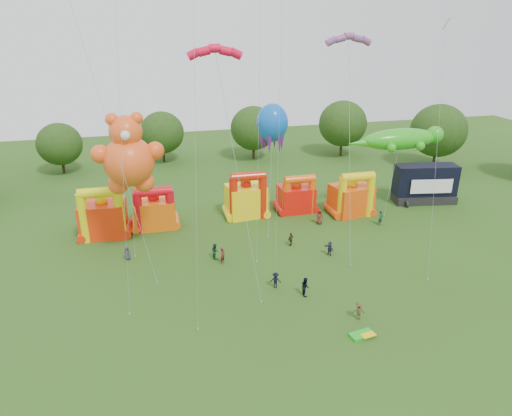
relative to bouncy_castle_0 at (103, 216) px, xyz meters
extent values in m
plane|color=#274B15|center=(16.62, -27.93, -2.45)|extent=(160.00, 160.00, 0.00)
cylinder|color=#352314|center=(53.73, 14.90, -0.59)|extent=(0.44, 0.44, 3.72)
ellipsoid|color=#213D12|center=(53.73, 14.90, 3.96)|extent=(9.30, 9.30, 8.89)
cylinder|color=#352314|center=(40.99, 25.44, -0.69)|extent=(0.44, 0.44, 3.51)
ellipsoid|color=#213D12|center=(40.99, 25.44, 3.60)|extent=(8.77, 8.78, 8.39)
cylinder|color=#352314|center=(24.54, 27.17, -0.80)|extent=(0.44, 0.44, 3.30)
ellipsoid|color=#213D12|center=(24.54, 27.17, 3.23)|extent=(8.25, 8.25, 7.88)
cylinder|color=#352314|center=(8.41, 29.15, -0.90)|extent=(0.44, 0.44, 3.09)
ellipsoid|color=#213D12|center=(8.41, 29.15, 2.87)|extent=(7.73, 7.72, 7.38)
cylinder|color=#352314|center=(-8.17, 26.35, -1.01)|extent=(0.44, 0.44, 2.88)
ellipsoid|color=#213D12|center=(-8.17, 26.35, 2.51)|extent=(7.20, 7.20, 6.88)
cube|color=red|center=(0.00, 0.28, -0.40)|extent=(5.43, 4.52, 4.10)
cylinder|color=yellow|center=(-1.97, -1.18, 0.48)|extent=(1.11, 1.11, 5.86)
cylinder|color=yellow|center=(1.97, -1.18, 0.48)|extent=(1.11, 1.11, 5.86)
cylinder|color=yellow|center=(0.00, -1.18, 3.41)|extent=(4.50, 1.17, 1.17)
sphere|color=yellow|center=(0.00, 0.28, 1.96)|extent=(1.40, 1.40, 1.40)
cube|color=orange|center=(5.93, 1.32, -0.68)|extent=(4.97, 4.03, 3.53)
cylinder|color=red|center=(4.04, -0.09, 0.07)|extent=(1.07, 1.07, 5.05)
cylinder|color=red|center=(7.83, -0.09, 0.07)|extent=(1.07, 1.07, 5.05)
cylinder|color=red|center=(5.93, -0.09, 2.60)|extent=(4.32, 1.12, 1.12)
sphere|color=red|center=(5.93, 1.32, 1.38)|extent=(1.40, 1.40, 1.40)
cube|color=yellow|center=(17.59, 2.06, -0.43)|extent=(5.19, 4.33, 4.03)
cylinder|color=red|center=(15.71, 0.66, 0.43)|extent=(1.06, 1.06, 5.76)
cylinder|color=red|center=(19.46, 0.66, 0.43)|extent=(1.06, 1.06, 5.76)
cylinder|color=red|center=(17.59, 0.66, 3.31)|extent=(4.27, 1.11, 1.11)
sphere|color=red|center=(17.59, 2.06, 1.88)|extent=(1.40, 1.40, 1.40)
cube|color=red|center=(24.40, 2.04, -0.76)|extent=(4.49, 3.60, 3.38)
cylinder|color=#F5550D|center=(22.66, 0.75, -0.04)|extent=(0.98, 0.98, 4.83)
cylinder|color=#F5550D|center=(26.15, 0.75, -0.04)|extent=(0.98, 0.98, 4.83)
cylinder|color=#F5550D|center=(24.40, 0.75, 2.38)|extent=(3.98, 1.03, 1.03)
sphere|color=#F5550D|center=(24.40, 2.04, 1.23)|extent=(1.40, 1.40, 1.40)
cube|color=#EF4C0C|center=(31.13, -0.50, -0.52)|extent=(5.57, 4.79, 3.85)
cylinder|color=yellow|center=(29.22, -1.93, 0.30)|extent=(1.08, 1.08, 5.50)
cylinder|color=yellow|center=(33.05, -1.93, 0.30)|extent=(1.08, 1.08, 5.50)
cylinder|color=yellow|center=(31.13, -1.93, 3.05)|extent=(4.37, 1.13, 1.13)
sphere|color=yellow|center=(31.13, -0.50, 1.70)|extent=(1.40, 1.40, 1.40)
cube|color=black|center=(42.86, 0.75, -1.90)|extent=(8.81, 4.47, 1.10)
cube|color=black|center=(42.86, 0.95, 0.75)|extent=(8.75, 4.07, 4.21)
cube|color=white|center=(42.86, -0.67, 0.33)|extent=(5.74, 1.02, 1.98)
cylinder|color=black|center=(39.50, -0.51, -2.05)|extent=(0.30, 0.90, 0.90)
cylinder|color=black|center=(46.23, -0.51, -2.05)|extent=(0.30, 0.90, 0.90)
sphere|color=#FC561C|center=(3.91, -6.82, 8.42)|extent=(4.99, 4.99, 4.99)
sphere|color=#FC561C|center=(3.91, -6.82, 11.37)|extent=(3.17, 3.17, 3.17)
sphere|color=#FC561C|center=(2.78, -6.82, 12.61)|extent=(1.25, 1.25, 1.25)
sphere|color=#FC561C|center=(5.05, -6.82, 12.61)|extent=(1.25, 1.25, 1.25)
sphere|color=#FC561C|center=(1.31, -6.82, 9.33)|extent=(1.81, 1.81, 1.81)
sphere|color=#FC561C|center=(6.52, -6.82, 9.33)|extent=(1.81, 1.81, 1.81)
sphere|color=#FC561C|center=(2.67, -6.82, 6.15)|extent=(2.04, 2.04, 2.04)
sphere|color=#FC561C|center=(5.16, -6.82, 6.15)|extent=(2.04, 2.04, 2.04)
sphere|color=white|center=(3.91, -8.35, 11.37)|extent=(0.91, 0.91, 0.91)
ellipsoid|color=green|center=(37.27, -0.47, 7.18)|extent=(10.22, 3.19, 2.72)
sphere|color=green|center=(42.26, -0.47, 7.48)|extent=(2.20, 2.20, 2.20)
cone|color=green|center=(32.08, -0.47, 6.98)|extent=(3.99, 1.60, 1.60)
sphere|color=green|center=(39.26, 1.13, 6.58)|extent=(1.20, 1.20, 1.20)
sphere|color=green|center=(39.26, -2.07, 6.58)|extent=(1.20, 1.20, 1.20)
sphere|color=green|center=(35.27, 1.13, 6.58)|extent=(1.20, 1.20, 1.20)
sphere|color=green|center=(35.27, -2.07, 6.58)|extent=(1.20, 1.20, 1.20)
ellipsoid|color=blue|center=(21.71, 4.61, 9.00)|extent=(4.09, 4.09, 4.91)
cone|color=#591E8C|center=(23.04, 4.61, 6.75)|extent=(0.92, 0.92, 3.28)
cone|color=#591E8C|center=(22.38, 5.77, 6.75)|extent=(0.92, 0.92, 3.28)
cone|color=#591E8C|center=(21.05, 5.77, 6.75)|extent=(0.92, 0.92, 3.28)
cone|color=#591E8C|center=(20.38, 4.61, 6.75)|extent=(0.92, 0.92, 3.28)
cone|color=#591E8C|center=(21.05, 3.46, 6.75)|extent=(0.92, 0.92, 3.28)
cone|color=#591E8C|center=(22.38, 3.46, 6.75)|extent=(0.92, 0.92, 3.28)
cube|color=silver|center=(33.58, -11.92, 20.98)|extent=(1.02, 1.02, 1.10)
cube|color=green|center=(21.40, -24.39, -2.33)|extent=(2.14, 1.32, 0.24)
cube|color=yellow|center=(21.80, -24.69, -2.19)|extent=(1.28, 0.79, 0.10)
imported|color=#2E2945|center=(2.70, -6.75, -1.69)|extent=(0.80, 0.57, 1.52)
imported|color=#57181D|center=(12.44, -9.94, -1.53)|extent=(0.75, 0.80, 1.83)
imported|color=#163823|center=(11.83, -8.71, -1.57)|extent=(0.83, 0.97, 1.76)
imported|color=black|center=(16.54, -15.76, -1.63)|extent=(1.19, 0.92, 1.63)
imported|color=#363315|center=(20.63, -7.73, -1.64)|extent=(1.01, 0.80, 1.61)
imported|color=#2F2A46|center=(24.02, -10.85, -1.65)|extent=(0.89, 1.56, 1.60)
imported|color=#542418|center=(25.89, -2.93, -1.48)|extent=(1.10, 0.89, 1.94)
imported|color=#173B2A|center=(33.19, -4.98, -1.48)|extent=(0.84, 0.80, 1.94)
imported|color=black|center=(18.89, -17.62, -1.54)|extent=(0.74, 0.92, 1.83)
imported|color=#47371C|center=(22.11, -22.17, -1.64)|extent=(1.17, 0.85, 1.62)
camera|label=1|loc=(5.94, -51.72, 21.38)|focal=32.00mm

